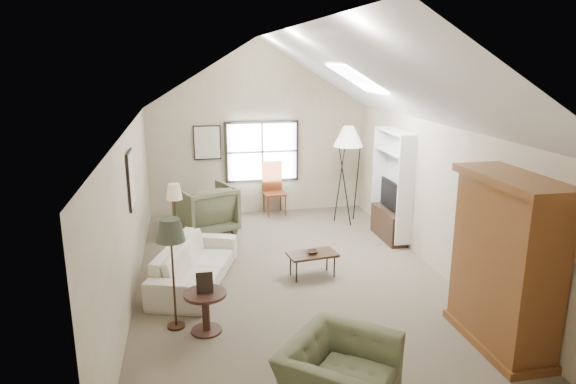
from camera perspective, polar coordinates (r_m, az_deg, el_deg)
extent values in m
cube|color=#6D5F4E|center=(8.59, 0.53, -9.74)|extent=(5.00, 8.00, 0.01)
cube|color=#B8AC8B|center=(11.99, -3.38, 3.57)|extent=(5.00, 0.01, 2.50)
cube|color=#B8AC8B|center=(4.61, 11.20, -15.56)|extent=(5.00, 0.01, 2.50)
cube|color=#B8AC8B|center=(8.04, -17.18, -2.62)|extent=(0.01, 8.00, 2.50)
cube|color=#B8AC8B|center=(8.99, 16.35, -0.77)|extent=(0.01, 8.00, 2.50)
cube|color=black|center=(11.93, -2.89, 4.50)|extent=(1.72, 0.08, 1.42)
cube|color=black|center=(8.20, -17.04, 1.34)|extent=(0.68, 0.04, 0.88)
cube|color=black|center=(11.78, -8.96, 5.45)|extent=(0.62, 0.04, 0.78)
cube|color=brown|center=(6.93, 23.02, -7.27)|extent=(0.60, 1.50, 2.20)
cube|color=white|center=(10.34, 11.48, 0.95)|extent=(0.32, 1.30, 2.10)
cube|color=#382316|center=(10.57, 11.15, -3.54)|extent=(0.34, 1.18, 0.60)
cube|color=black|center=(10.39, 11.32, -0.29)|extent=(0.05, 0.90, 0.55)
imported|color=beige|center=(8.50, -10.28, -7.84)|extent=(1.55, 2.42, 0.66)
imported|color=#575F43|center=(5.62, 5.71, -19.79)|extent=(1.52, 1.53, 0.75)
imported|color=#585C40|center=(10.81, -9.12, -1.88)|extent=(1.41, 1.43, 1.01)
cube|color=#351D15|center=(8.66, 2.71, -8.07)|extent=(0.86, 0.55, 0.41)
imported|color=#361D16|center=(8.57, 2.73, -6.66)|extent=(0.22, 0.22, 0.05)
cylinder|color=#351C15|center=(7.07, -9.11, -13.05)|extent=(0.71, 0.71, 0.57)
cube|color=maroon|center=(11.89, -1.51, 0.34)|extent=(0.52, 0.52, 1.22)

